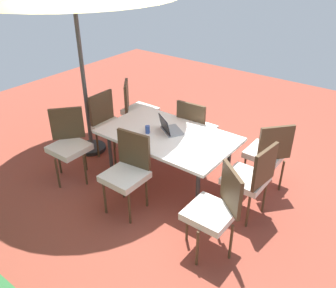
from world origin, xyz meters
TOP-DOWN VIEW (x-y plane):
  - ground_plane at (0.00, 0.00)m, footprint 10.00×10.00m
  - dining_table at (0.00, 0.00)m, footprint 1.73×1.04m
  - chair_northwest at (-1.14, 0.70)m, footprint 0.58×0.58m
  - chair_west at (-1.18, -0.02)m, footprint 0.48×0.47m
  - chair_northeast at (1.14, 0.71)m, footprint 0.59×0.58m
  - chair_south at (0.01, -0.67)m, footprint 0.47×0.48m
  - chair_north at (0.05, 0.73)m, footprint 0.47×0.48m
  - chair_southeast at (1.16, -0.69)m, footprint 0.58×0.58m
  - chair_southwest at (-1.10, -0.67)m, footprint 0.59×0.59m
  - chair_east at (1.12, -0.04)m, footprint 0.46×0.46m
  - laptop at (0.03, -0.07)m, footprint 0.40×0.38m
  - cup at (0.23, 0.13)m, footprint 0.06×0.06m

SIDE VIEW (x-z plane):
  - ground_plane at x=0.00m, z-range -0.02..0.00m
  - chair_northwest at x=-1.14m, z-range 0.06..1.04m
  - chair_west at x=-1.18m, z-range 0.06..1.04m
  - chair_northeast at x=1.14m, z-range 0.06..1.04m
  - chair_south at x=0.01m, z-range 0.06..1.04m
  - chair_north at x=0.05m, z-range 0.06..1.04m
  - chair_southeast at x=1.16m, z-range 0.06..1.04m
  - chair_southwest at x=-1.10m, z-range 0.06..1.04m
  - chair_east at x=1.12m, z-range 0.06..1.04m
  - dining_table at x=0.00m, z-range 0.31..1.05m
  - laptop at x=0.03m, z-range 0.67..0.89m
  - cup at x=0.23m, z-range 0.73..0.83m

